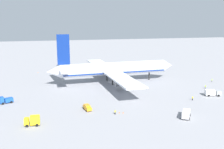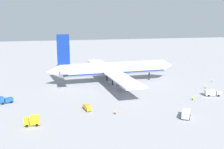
{
  "view_description": "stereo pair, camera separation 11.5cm",
  "coord_description": "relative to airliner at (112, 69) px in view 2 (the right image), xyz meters",
  "views": [
    {
      "loc": [
        -35.4,
        -124.97,
        31.63
      ],
      "look_at": [
        -2.36,
        -3.2,
        4.94
      ],
      "focal_mm": 40.98,
      "sensor_mm": 36.0,
      "label": 1
    },
    {
      "loc": [
        -35.29,
        -125.0,
        31.63
      ],
      "look_at": [
        -2.36,
        -3.2,
        4.94
      ],
      "focal_mm": 40.98,
      "sensor_mm": 36.0,
      "label": 2
    }
  ],
  "objects": [
    {
      "name": "ground_worker_2",
      "position": [
        -11.3,
        -44.84,
        -6.34
      ],
      "size": [
        0.42,
        0.42,
        1.66
      ],
      "color": "black",
      "rests_on": "ground"
    },
    {
      "name": "ground_worker_0",
      "position": [
        39.36,
        -23.29,
        -6.28
      ],
      "size": [
        0.56,
        0.56,
        1.76
      ],
      "color": "#3F3F47",
      "rests_on": "ground"
    },
    {
      "name": "traffic_cone_1",
      "position": [
        -9.57,
        -44.06,
        -6.91
      ],
      "size": [
        0.36,
        0.36,
        0.55
      ],
      "primitive_type": "cone",
      "color": "orange",
      "rests_on": "ground"
    },
    {
      "name": "service_truck_0",
      "position": [
        -49.18,
        -22.05,
        -5.84
      ],
      "size": [
        5.41,
        3.9,
        2.81
      ],
      "color": "#194CA5",
      "rests_on": "ground"
    },
    {
      "name": "ground_worker_3",
      "position": [
        50.68,
        -12.7,
        -6.32
      ],
      "size": [
        0.42,
        0.42,
        1.7
      ],
      "color": "#3F3F47",
      "rests_on": "ground"
    },
    {
      "name": "service_truck_4",
      "position": [
        10.59,
        -53.93,
        -5.83
      ],
      "size": [
        5.31,
        6.08,
        2.32
      ],
      "color": "white",
      "rests_on": "ground"
    },
    {
      "name": "service_truck_1",
      "position": [
        35.03,
        -34.37,
        -5.7
      ],
      "size": [
        6.95,
        4.12,
        2.65
      ],
      "color": "#999EA5",
      "rests_on": "ground"
    },
    {
      "name": "traffic_cone_4",
      "position": [
        -8.29,
        -44.55,
        -6.91
      ],
      "size": [
        0.36,
        0.36,
        0.55
      ],
      "primitive_type": "cone",
      "color": "orange",
      "rests_on": "ground"
    },
    {
      "name": "traffic_cone_3",
      "position": [
        -16.11,
        44.4,
        -6.91
      ],
      "size": [
        0.36,
        0.36,
        0.55
      ],
      "primitive_type": "cone",
      "color": "orange",
      "rests_on": "ground"
    },
    {
      "name": "traffic_cone_2",
      "position": [
        -37.7,
        36.17,
        -6.91
      ],
      "size": [
        0.36,
        0.36,
        0.55
      ],
      "primitive_type": "cone",
      "color": "orange",
      "rests_on": "ground"
    },
    {
      "name": "airliner",
      "position": [
        0.0,
        0.0,
        0.0
      ],
      "size": [
        67.72,
        75.2,
        25.25
      ],
      "color": "silver",
      "rests_on": "ground"
    },
    {
      "name": "service_truck_3",
      "position": [
        -38.32,
        -47.24,
        -5.56
      ],
      "size": [
        4.72,
        2.76,
        3.05
      ],
      "color": "yellow",
      "rests_on": "ground"
    },
    {
      "name": "traffic_cone_0",
      "position": [
        23.11,
        35.01,
        -6.91
      ],
      "size": [
        0.36,
        0.36,
        0.55
      ],
      "primitive_type": "cone",
      "color": "orange",
      "rests_on": "ground"
    },
    {
      "name": "baggage_cart_1",
      "position": [
        43.56,
        40.34,
        -6.43
      ],
      "size": [
        2.67,
        2.54,
        1.38
      ],
      "color": "gray",
      "rests_on": "ground"
    },
    {
      "name": "service_van",
      "position": [
        -19.8,
        -37.98,
        -6.15
      ],
      "size": [
        2.73,
        4.86,
        1.97
      ],
      "color": "orange",
      "rests_on": "ground"
    },
    {
      "name": "ground_worker_1",
      "position": [
        23.34,
        -37.69,
        -6.32
      ],
      "size": [
        0.47,
        0.47,
        1.71
      ],
      "color": "black",
      "rests_on": "ground"
    },
    {
      "name": "ground_plane",
      "position": [
        1.31,
        0.19,
        -7.18
      ],
      "size": [
        600.0,
        600.0,
        0.0
      ],
      "primitive_type": "plane",
      "color": "gray"
    }
  ]
}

